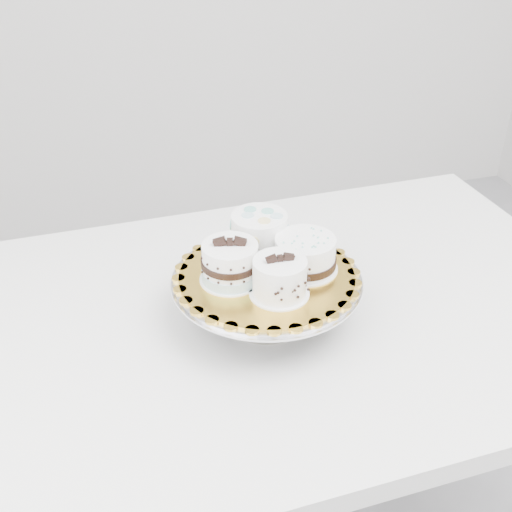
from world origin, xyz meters
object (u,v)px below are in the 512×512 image
object	(u,v)px
cake_ribbon	(305,255)
cake_dots	(259,233)
table	(286,336)
cake_board	(267,275)
cake_banded	(230,264)
cake_stand	(267,290)
cake_swirl	(280,278)

from	to	relation	value
cake_ribbon	cake_dots	bearing A→B (deg)	152.04
cake_dots	table	bearing A→B (deg)	-59.21
cake_ribbon	table	bearing A→B (deg)	161.53
cake_board	cake_dots	world-z (taller)	cake_dots
cake_board	cake_banded	world-z (taller)	cake_banded
cake_board	cake_banded	distance (m)	0.07
table	cake_ribbon	xyz separation A→B (m)	(0.02, -0.02, 0.20)
cake_stand	cake_banded	xyz separation A→B (m)	(-0.07, 0.00, 0.07)
cake_dots	cake_ribbon	world-z (taller)	cake_dots
cake_stand	cake_dots	size ratio (longest dim) A/B	2.72
table	cake_banded	xyz separation A→B (m)	(-0.11, -0.02, 0.20)
table	cake_ribbon	bearing A→B (deg)	-44.80
cake_swirl	cake_banded	size ratio (longest dim) A/B	0.86
cake_stand	table	bearing A→B (deg)	24.35
cake_board	cake_swirl	world-z (taller)	cake_swirl
cake_swirl	cake_banded	xyz separation A→B (m)	(-0.07, 0.06, 0.00)
cake_stand	cake_board	world-z (taller)	cake_board
cake_swirl	cake_ribbon	size ratio (longest dim) A/B	0.72
cake_stand	cake_dots	world-z (taller)	cake_dots
table	cake_stand	distance (m)	0.15
cake_board	cake_ribbon	world-z (taller)	cake_ribbon
cake_stand	cake_banded	distance (m)	0.09
table	cake_swirl	size ratio (longest dim) A/B	12.43
cake_dots	cake_banded	bearing A→B (deg)	-136.08
cake_board	cake_banded	size ratio (longest dim) A/B	2.62
cake_board	cake_swirl	distance (m)	0.07
table	cake_swirl	bearing A→B (deg)	-119.26
cake_dots	cake_board	bearing A→B (deg)	-98.97
cake_stand	cake_ribbon	bearing A→B (deg)	-1.15
table	cake_swirl	distance (m)	0.22
cake_swirl	table	bearing A→B (deg)	64.29
table	cake_banded	bearing A→B (deg)	-171.74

